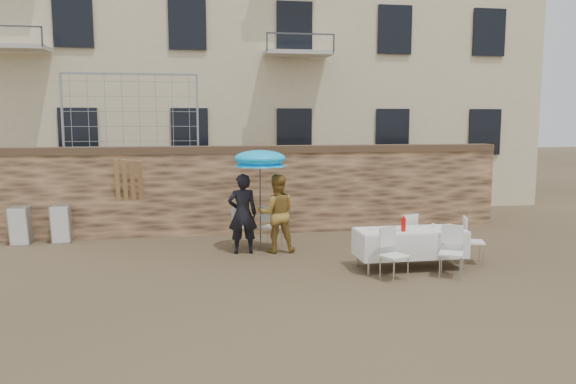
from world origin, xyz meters
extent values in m
plane|color=brown|center=(0.00, 0.00, 0.00)|extent=(80.00, 80.00, 0.00)
cube|color=brown|center=(0.00, 5.00, 1.10)|extent=(13.00, 0.50, 2.20)
imported|color=black|center=(-0.51, 2.74, 0.88)|extent=(0.64, 0.43, 1.75)
imported|color=gold|center=(0.24, 2.74, 0.86)|extent=(0.87, 0.69, 1.72)
cylinder|color=#3F3F44|center=(-0.11, 2.84, 0.95)|extent=(0.03, 0.03, 1.90)
cone|color=#0BB3FF|center=(-0.11, 2.84, 2.01)|extent=(1.18, 1.18, 0.22)
cube|color=white|center=(2.60, 0.93, 0.75)|extent=(2.10, 0.85, 0.05)
cylinder|color=silver|center=(1.65, 0.59, 0.37)|extent=(0.04, 0.04, 0.74)
cylinder|color=silver|center=(3.55, 0.59, 0.37)|extent=(0.04, 0.04, 0.74)
cylinder|color=silver|center=(1.65, 1.28, 0.37)|extent=(0.04, 0.04, 0.74)
cylinder|color=silver|center=(3.55, 1.28, 0.37)|extent=(0.04, 0.04, 0.74)
cylinder|color=red|center=(2.40, 0.78, 0.91)|extent=(0.09, 0.09, 0.26)
camera|label=1|loc=(-1.60, -9.26, 2.90)|focal=35.00mm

